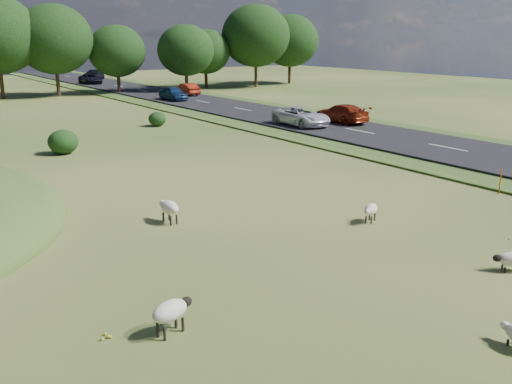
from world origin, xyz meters
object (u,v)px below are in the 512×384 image
sheep_3 (169,207)px  car_3 (94,74)px  sheep_2 (512,259)px  car_4 (91,79)px  car_0 (187,89)px  car_5 (301,116)px  marker_post (500,182)px  sheep_0 (171,311)px  car_1 (173,93)px  sheep_1 (371,210)px  car_2 (341,113)px

sheep_3 → car_3: (23.35, 74.25, 0.37)m
sheep_3 → sheep_2: bearing=-149.5°
car_3 → car_4: 9.97m
car_0 → car_5: car_5 is taller
sheep_2 → car_5: car_5 is taller
marker_post → sheep_0: 18.94m
sheep_3 → car_0: size_ratio=0.30×
car_0 → car_1: size_ratio=0.95×
sheep_1 → car_0: (16.67, 46.56, 0.42)m
car_0 → car_4: 23.38m
sheep_3 → car_5: (19.55, 15.55, 0.35)m
sheep_0 → car_3: size_ratio=0.25×
sheep_2 → car_3: size_ratio=0.21×
car_5 → sheep_3: bearing=-141.5°
marker_post → sheep_3: bearing=160.8°
sheep_1 → car_0: 49.46m
car_2 → car_4: car_2 is taller
sheep_0 → car_2: bearing=25.3°
car_0 → car_4: bearing=-80.6°
sheep_2 → car_4: bearing=-61.8°
marker_post → sheep_3: (-14.76, 5.14, 0.05)m
car_5 → sheep_0: bearing=-134.9°
car_5 → car_0: bearing=81.8°
sheep_1 → car_0: size_ratio=0.25×
car_0 → sheep_2: bearing=72.5°
car_3 → car_5: size_ratio=0.98×
marker_post → sheep_2: marker_post is taller
sheep_3 → car_4: size_ratio=0.25×
car_2 → car_3: car_3 is taller
car_2 → car_1: bearing=-80.7°
sheep_2 → car_0: 55.21m
car_1 → car_3: 36.39m
car_2 → car_3: (0.00, 59.33, 0.02)m
sheep_2 → car_1: 50.40m
car_3 → car_0: bearing=90.0°
sheep_0 → car_1: car_1 is taller
sheep_1 → car_2: size_ratio=0.21×
sheep_3 → car_5: bearing=-53.3°
sheep_3 → car_4: bearing=-18.5°
marker_post → sheep_1: marker_post is taller
sheep_0 → sheep_1: bearing=3.1°
car_1 → car_5: car_1 is taller
sheep_2 → sheep_3: bearing=-19.9°
sheep_0 → car_1: size_ratio=0.29×
marker_post → sheep_0: size_ratio=0.91×
car_2 → sheep_1: bearing=49.5°
sheep_1 → car_3: car_3 is taller
sheep_3 → car_2: 27.71m
marker_post → sheep_1: 8.10m
sheep_1 → car_5: size_ratio=0.20×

